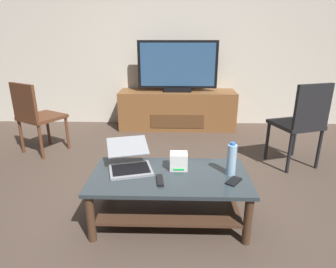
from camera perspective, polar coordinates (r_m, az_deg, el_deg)
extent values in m
plane|color=#4C3D33|center=(2.50, -0.63, -14.51)|extent=(7.68, 7.68, 0.00)
cube|color=beige|center=(4.63, 0.58, 19.37)|extent=(6.40, 0.12, 2.80)
cube|color=#2D383D|center=(2.16, 0.32, -8.51)|extent=(1.18, 0.61, 0.03)
cube|color=#472D1E|center=(2.28, 0.30, -13.90)|extent=(1.04, 0.54, 0.02)
cylinder|color=#472D1E|center=(2.13, -15.28, -16.01)|extent=(0.06, 0.06, 0.37)
cylinder|color=#472D1E|center=(2.11, 15.74, -16.45)|extent=(0.06, 0.06, 0.37)
cylinder|color=#472D1E|center=(2.55, -12.02, -9.39)|extent=(0.06, 0.06, 0.37)
cylinder|color=#472D1E|center=(2.53, 13.01, -9.68)|extent=(0.06, 0.06, 0.37)
cube|color=brown|center=(4.44, 1.85, 4.93)|extent=(1.77, 0.51, 0.58)
cube|color=#55351C|center=(4.23, 1.85, 2.53)|extent=(0.79, 0.01, 0.20)
cube|color=black|center=(4.36, 1.90, 8.89)|extent=(0.41, 0.20, 0.05)
cube|color=black|center=(4.31, 1.96, 13.75)|extent=(1.18, 0.04, 0.69)
cube|color=#2D517A|center=(4.28, 1.96, 13.72)|extent=(1.10, 0.01, 0.62)
cube|color=black|center=(3.40, 24.21, 1.77)|extent=(0.56, 0.56, 0.04)
cube|color=black|center=(3.20, 27.07, 4.77)|extent=(0.41, 0.17, 0.48)
cylinder|color=black|center=(3.73, 24.07, -0.71)|extent=(0.04, 0.04, 0.45)
cylinder|color=black|center=(3.50, 19.32, -1.36)|extent=(0.04, 0.04, 0.45)
cylinder|color=black|center=(3.47, 28.05, -2.74)|extent=(0.04, 0.04, 0.45)
cylinder|color=black|center=(3.22, 23.20, -3.60)|extent=(0.04, 0.04, 0.45)
cube|color=#59331E|center=(3.80, -23.97, 3.09)|extent=(0.60, 0.60, 0.04)
cube|color=#59331E|center=(3.65, -26.97, 5.61)|extent=(0.38, 0.24, 0.44)
cylinder|color=#59331E|center=(3.83, -19.58, 0.15)|extent=(0.04, 0.04, 0.42)
cylinder|color=#59331E|center=(4.12, -22.96, 1.04)|extent=(0.04, 0.04, 0.42)
cylinder|color=#59331E|center=(3.62, -24.16, -1.54)|extent=(0.04, 0.04, 0.42)
cylinder|color=#59331E|center=(3.93, -27.37, -0.47)|extent=(0.04, 0.04, 0.42)
cube|color=gray|center=(2.22, -7.51, -7.16)|extent=(0.38, 0.33, 0.02)
cube|color=black|center=(2.22, -7.52, -6.93)|extent=(0.33, 0.27, 0.00)
cube|color=gray|center=(2.32, -8.13, -2.44)|extent=(0.38, 0.33, 0.08)
cube|color=teal|center=(2.32, -8.12, -2.50)|extent=(0.34, 0.29, 0.07)
cube|color=white|center=(2.22, 2.17, -5.44)|extent=(0.14, 0.12, 0.13)
cube|color=#19D84C|center=(2.18, 2.17, -7.13)|extent=(0.08, 0.00, 0.01)
cylinder|color=#99C6E5|center=(2.16, 12.64, -5.11)|extent=(0.07, 0.07, 0.24)
cylinder|color=blue|center=(2.11, 12.89, -1.93)|extent=(0.04, 0.04, 0.02)
cube|color=black|center=(2.11, 13.04, -9.21)|extent=(0.14, 0.15, 0.01)
cube|color=black|center=(2.06, -1.61, -9.30)|extent=(0.06, 0.16, 0.02)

